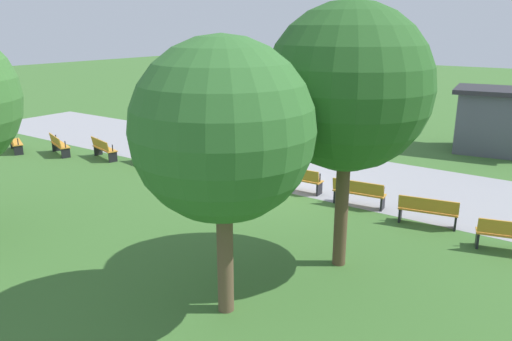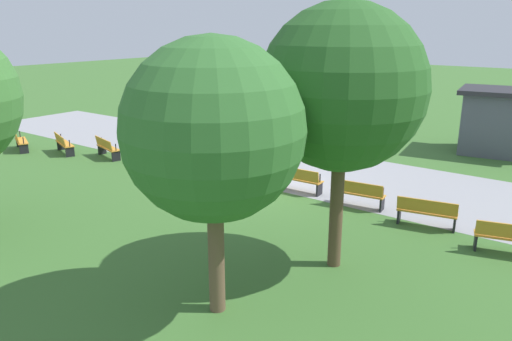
# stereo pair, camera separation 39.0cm
# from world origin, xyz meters

# --- Properties ---
(ground_plane) EXTENTS (120.00, 120.00, 0.00)m
(ground_plane) POSITION_xyz_m (0.00, 0.00, 0.00)
(ground_plane) COLOR #3D6B2D
(path_paving) EXTENTS (39.76, 5.92, 0.01)m
(path_paving) POSITION_xyz_m (0.00, 2.53, 0.00)
(path_paving) COLOR #939399
(path_paving) RESTS_ON ground
(bench_0) EXTENTS (1.71, 1.10, 0.89)m
(bench_0) POSITION_xyz_m (-12.39, -2.66, 0.47)
(bench_0) COLOR orange
(bench_0) RESTS_ON ground
(bench_1) EXTENTS (1.72, 1.00, 0.89)m
(bench_1) POSITION_xyz_m (-10.23, -1.81, 0.47)
(bench_1) COLOR orange
(bench_1) RESTS_ON ground
(bench_2) EXTENTS (1.72, 0.89, 0.89)m
(bench_2) POSITION_xyz_m (-8.02, -1.13, 0.47)
(bench_2) COLOR orange
(bench_2) RESTS_ON ground
(bench_3) EXTENTS (1.72, 0.77, 0.89)m
(bench_3) POSITION_xyz_m (-5.76, -0.61, 0.47)
(bench_3) COLOR orange
(bench_3) RESTS_ON ground
(bench_4) EXTENTS (1.70, 0.66, 0.89)m
(bench_4) POSITION_xyz_m (-3.47, -0.26, 0.47)
(bench_4) COLOR orange
(bench_4) RESTS_ON ground
(bench_5) EXTENTS (1.67, 0.53, 0.89)m
(bench_5) POSITION_xyz_m (-1.16, -0.09, 0.47)
(bench_5) COLOR orange
(bench_5) RESTS_ON ground
(bench_6) EXTENTS (1.67, 0.53, 0.89)m
(bench_6) POSITION_xyz_m (1.16, -0.09, 0.47)
(bench_6) COLOR orange
(bench_6) RESTS_ON ground
(bench_7) EXTENTS (1.70, 0.66, 0.89)m
(bench_7) POSITION_xyz_m (3.47, -0.26, 0.47)
(bench_7) COLOR orange
(bench_7) RESTS_ON ground
(bench_8) EXTENTS (1.72, 0.77, 0.89)m
(bench_8) POSITION_xyz_m (5.76, -0.61, 0.47)
(bench_8) COLOR orange
(bench_8) RESTS_ON ground
(bench_9) EXTENTS (1.72, 0.89, 0.89)m
(bench_9) POSITION_xyz_m (8.02, -1.13, 0.47)
(bench_9) COLOR orange
(bench_9) RESTS_ON ground
(person_seated) EXTENTS (0.40, 0.56, 1.20)m
(person_seated) POSITION_xyz_m (-5.56, -0.50, 0.64)
(person_seated) COLOR navy
(person_seated) RESTS_ON ground
(tree_1) EXTENTS (3.46, 3.46, 5.48)m
(tree_1) POSITION_xyz_m (3.70, -7.40, 3.74)
(tree_1) COLOR brown
(tree_1) RESTS_ON ground
(tree_3) EXTENTS (3.72, 3.72, 6.15)m
(tree_3) POSITION_xyz_m (4.70, -4.23, 4.27)
(tree_3) COLOR brown
(tree_3) RESTS_ON ground
(kiosk) EXTENTS (4.42, 3.54, 2.90)m
(kiosk) POSITION_xyz_m (5.80, 9.90, 1.48)
(kiosk) COLOR #4C515B
(kiosk) RESTS_ON ground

